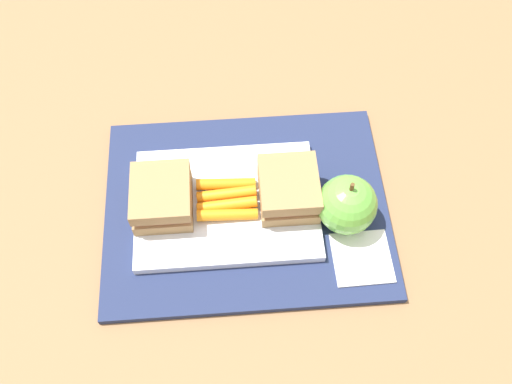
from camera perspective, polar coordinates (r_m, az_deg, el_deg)
ground_plane at (r=0.74m, az=-0.96°, el=-1.70°), size 2.40×2.40×0.00m
lunchbag_mat at (r=0.74m, az=-0.97°, el=-1.51°), size 0.36×0.28×0.01m
food_tray at (r=0.73m, az=-2.95°, el=-1.22°), size 0.23×0.17×0.01m
sandwich_half_left at (r=0.71m, az=-9.35°, el=-0.51°), size 0.07×0.08×0.04m
sandwich_half_right at (r=0.71m, az=3.28°, el=0.29°), size 0.07×0.08×0.04m
carrot_sticks_bundle at (r=0.72m, az=-2.93°, el=-0.73°), size 0.08×0.06×0.02m
apple at (r=0.70m, az=9.04°, el=-1.26°), size 0.07×0.07×0.08m
paper_napkin at (r=0.71m, az=10.48°, el=-6.47°), size 0.07×0.07×0.00m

